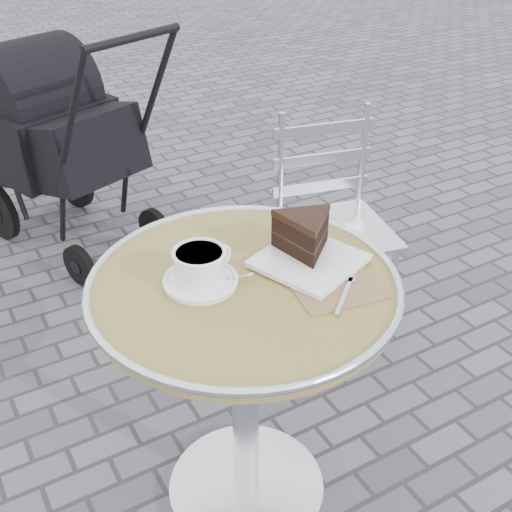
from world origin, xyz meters
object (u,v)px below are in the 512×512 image
cafe_table (245,338)px  cappuccino_set (201,269)px  bistro_chair (328,199)px  baby_stroller (55,145)px  cake_plate_set (307,240)px

cafe_table → cappuccino_set: size_ratio=3.87×
cafe_table → bistro_chair: bistro_chair is taller
bistro_chair → baby_stroller: baby_stroller is taller
baby_stroller → cappuccino_set: bearing=-112.0°
cake_plate_set → baby_stroller: 1.70m
cappuccino_set → cake_plate_set: 0.26m
cafe_table → cappuccino_set: bearing=154.2°
cake_plate_set → bistro_chair: (0.49, 0.57, -0.28)m
baby_stroller → bistro_chair: bearing=-77.5°
cappuccino_set → baby_stroller: baby_stroller is taller
bistro_chair → cappuccino_set: bearing=-131.5°
cake_plate_set → baby_stroller: (-0.20, 1.66, -0.32)m
cappuccino_set → bistro_chair: size_ratio=0.23×
bistro_chair → baby_stroller: (-0.69, 1.08, -0.04)m
cake_plate_set → bistro_chair: cake_plate_set is taller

